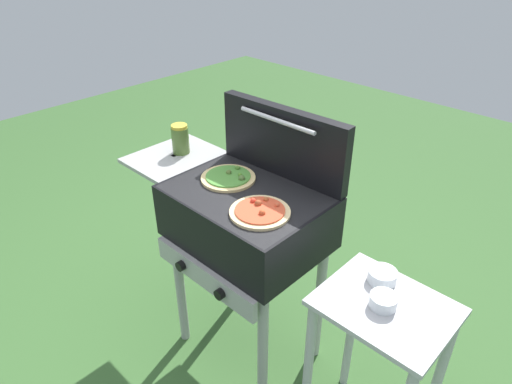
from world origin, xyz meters
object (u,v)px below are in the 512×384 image
(pizza_veggie, at_px, (229,177))
(topping_bowl_far, at_px, (382,276))
(grill, at_px, (244,220))
(sauce_jar, at_px, (180,139))
(prep_table, at_px, (378,346))
(pizza_pepperoni, at_px, (260,211))
(topping_bowl_near, at_px, (383,301))

(pizza_veggie, relative_size, topping_bowl_far, 2.23)
(grill, distance_m, topping_bowl_far, 0.61)
(grill, relative_size, sauce_jar, 6.90)
(grill, xyz_separation_m, pizza_veggie, (-0.12, 0.02, 0.15))
(sauce_jar, height_order, topping_bowl_far, sauce_jar)
(prep_table, bearing_deg, pizza_pepperoni, -171.39)
(pizza_veggie, bearing_deg, prep_table, -1.48)
(pizza_pepperoni, height_order, pizza_veggie, same)
(grill, distance_m, pizza_pepperoni, 0.23)
(grill, height_order, topping_bowl_near, grill)
(grill, xyz_separation_m, topping_bowl_far, (0.60, 0.10, -0.01))
(pizza_pepperoni, bearing_deg, grill, 155.25)
(topping_bowl_near, bearing_deg, sauce_jar, 177.08)
(pizza_pepperoni, height_order, topping_bowl_near, pizza_pepperoni)
(topping_bowl_far, bearing_deg, prep_table, -52.06)
(prep_table, xyz_separation_m, topping_bowl_near, (-0.01, -0.01, 0.23))
(grill, height_order, pizza_pepperoni, pizza_pepperoni)
(grill, height_order, prep_table, grill)
(pizza_pepperoni, bearing_deg, prep_table, 8.61)
(grill, distance_m, sauce_jar, 0.51)
(prep_table, bearing_deg, pizza_veggie, 178.52)
(topping_bowl_near, bearing_deg, pizza_pepperoni, -172.87)
(sauce_jar, xyz_separation_m, prep_table, (1.14, -0.04, -0.45))
(sauce_jar, bearing_deg, prep_table, -2.19)
(pizza_veggie, height_order, topping_bowl_near, pizza_veggie)
(prep_table, height_order, topping_bowl_near, topping_bowl_near)
(sauce_jar, bearing_deg, pizza_veggie, -3.78)
(sauce_jar, bearing_deg, topping_bowl_far, 2.71)
(pizza_veggie, distance_m, topping_bowl_far, 0.74)
(pizza_pepperoni, bearing_deg, sauce_jar, 169.00)
(topping_bowl_near, height_order, topping_bowl_far, same)
(pizza_veggie, bearing_deg, grill, -12.12)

